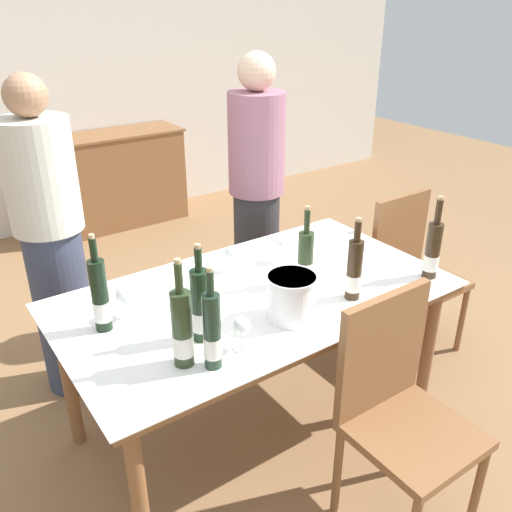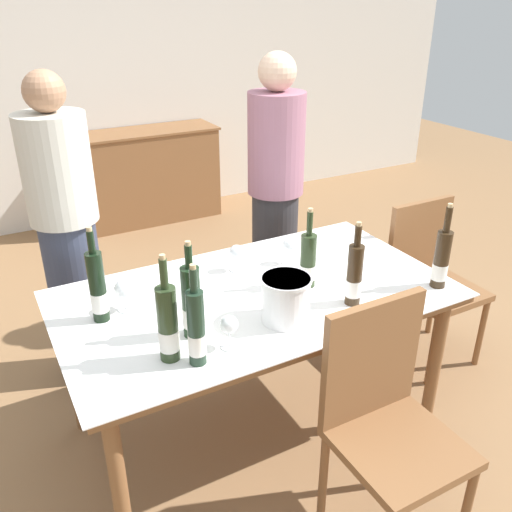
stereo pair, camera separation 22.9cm
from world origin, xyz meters
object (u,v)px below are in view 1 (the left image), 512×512
object	(u,v)px
sideboard_cabinet	(113,180)
chair_right_end	(411,264)
wine_glass_3	(241,327)
person_host	(53,247)
wine_bottle_2	(212,333)
wine_glass_2	(231,254)
wine_bottle_6	(305,259)
wine_glass_0	(125,298)
person_guest_left	(257,196)
dining_table	(256,307)
wine_bottle_1	(100,297)
wine_bottle_4	(433,251)
wine_bottle_0	(354,271)
wine_glass_1	(282,245)
ice_bucket	(291,296)
wine_bottle_3	(182,330)
wine_bottle_5	(201,307)
chair_near_front	(398,402)

from	to	relation	value
sideboard_cabinet	chair_right_end	world-z (taller)	chair_right_end
wine_glass_3	person_host	size ratio (longest dim) A/B	0.08
wine_bottle_2	wine_glass_2	distance (m)	0.73
wine_bottle_2	wine_bottle_6	bearing A→B (deg)	23.95
wine_glass_0	person_guest_left	bearing A→B (deg)	31.72
dining_table	wine_bottle_1	size ratio (longest dim) A/B	4.25
wine_bottle_2	wine_bottle_4	world-z (taller)	wine_bottle_4
sideboard_cabinet	wine_bottle_0	world-z (taller)	wine_bottle_0
wine_glass_1	person_guest_left	xyz separation A→B (m)	(0.30, 0.65, 0.00)
dining_table	wine_glass_3	distance (m)	0.45
wine_glass_2	chair_right_end	bearing A→B (deg)	-7.64
dining_table	ice_bucket	size ratio (longest dim) A/B	8.42
ice_bucket	wine_bottle_1	bearing A→B (deg)	151.21
wine_bottle_1	wine_bottle_2	xyz separation A→B (m)	(0.23, -0.45, -0.00)
wine_bottle_3	wine_bottle_2	bearing A→B (deg)	-42.80
wine_glass_3	person_guest_left	size ratio (longest dim) A/B	0.08
sideboard_cabinet	person_guest_left	world-z (taller)	person_guest_left
wine_glass_1	person_host	size ratio (longest dim) A/B	0.08
wine_glass_3	dining_table	bearing A→B (deg)	47.79
wine_glass_2	ice_bucket	bearing A→B (deg)	-93.04
wine_glass_1	person_guest_left	world-z (taller)	person_guest_left
dining_table	wine_bottle_2	size ratio (longest dim) A/B	4.39
wine_bottle_3	wine_glass_3	distance (m)	0.22
ice_bucket	wine_bottle_4	distance (m)	0.75
sideboard_cabinet	ice_bucket	size ratio (longest dim) A/B	6.30
wine_bottle_3	wine_bottle_5	bearing A→B (deg)	37.68
wine_bottle_3	wine_glass_0	bearing A→B (deg)	96.37
wine_bottle_2	chair_right_end	xyz separation A→B (m)	(1.57, 0.42, -0.36)
wine_bottle_4	ice_bucket	bearing A→B (deg)	173.38
ice_bucket	wine_glass_0	size ratio (longest dim) A/B	1.49
wine_bottle_1	person_host	world-z (taller)	person_host
dining_table	wine_bottle_5	xyz separation A→B (m)	(-0.37, -0.17, 0.21)
dining_table	wine_glass_1	xyz separation A→B (m)	(0.28, 0.18, 0.16)
wine_bottle_4	chair_right_end	xyz separation A→B (m)	(0.40, 0.42, -0.35)
person_host	sideboard_cabinet	bearing A→B (deg)	62.45
wine_bottle_0	person_guest_left	bearing A→B (deg)	76.38
wine_glass_3	chair_right_end	bearing A→B (deg)	15.39
ice_bucket	wine_glass_2	world-z (taller)	ice_bucket
wine_glass_2	dining_table	bearing A→B (deg)	-96.19
wine_glass_3	wine_glass_0	bearing A→B (deg)	120.49
dining_table	wine_bottle_4	bearing A→B (deg)	-23.98
wine_bottle_4	wine_bottle_5	distance (m)	1.12
wine_glass_2	chair_near_front	distance (m)	0.99
wine_bottle_0	wine_glass_1	size ratio (longest dim) A/B	2.82
person_guest_left	chair_right_end	bearing A→B (deg)	-52.71
chair_near_front	person_guest_left	world-z (taller)	person_guest_left
wine_bottle_2	wine_bottle_4	distance (m)	1.16
sideboard_cabinet	chair_near_front	world-z (taller)	chair_near_front
wine_bottle_4	chair_near_front	bearing A→B (deg)	-147.91
sideboard_cabinet	wine_bottle_4	bearing A→B (deg)	-84.52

